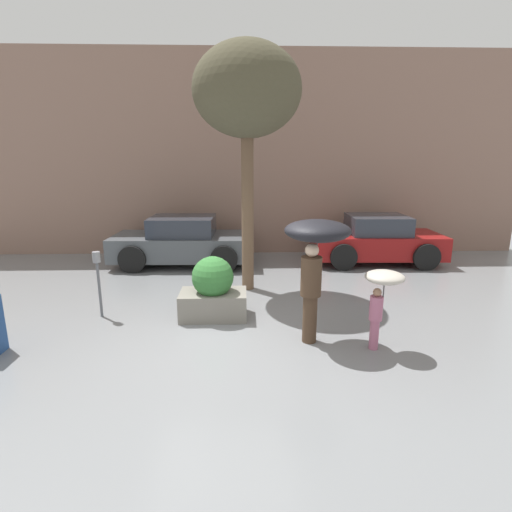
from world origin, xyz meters
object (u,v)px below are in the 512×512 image
planter_box (213,291)px  person_child (382,289)px  person_adult (316,246)px  parked_car_near (183,242)px  street_tree (247,93)px  parked_car_far (376,241)px  parking_meter (98,270)px

planter_box → person_child: size_ratio=0.97×
person_adult → parked_car_near: size_ratio=0.51×
street_tree → planter_box: bearing=-111.7°
parked_car_near → parked_car_far: bearing=-87.9°
planter_box → parked_car_far: bearing=42.4°
parking_meter → parked_car_near: bearing=75.3°
person_adult → parked_car_near: 5.74m
parking_meter → planter_box: bearing=-2.4°
person_adult → parked_car_far: person_adult is taller
person_adult → parked_car_far: size_ratio=0.55×
person_child → parked_car_far: bearing=85.3°
parked_car_near → parking_meter: bearing=166.8°
parked_car_near → parking_meter: parked_car_near is taller
parked_car_near → parked_car_far: size_ratio=1.08×
parked_car_near → parked_car_far: same height
parked_car_far → parking_meter: bearing=122.8°
person_adult → parked_car_near: (-2.81, 4.92, -0.96)m
person_child → street_tree: bearing=135.9°
person_child → parked_car_far: (1.70, 5.36, -0.36)m
person_child → street_tree: size_ratio=0.24×
person_child → parked_car_far: size_ratio=0.35×
parked_car_far → parking_meter: size_ratio=2.87×
parked_car_near → planter_box: bearing=-162.7°
person_adult → parking_meter: (-3.82, 1.09, -0.68)m
person_child → parked_car_far: 5.64m
person_child → parking_meter: 5.00m
parked_car_far → parking_meter: (-6.47, -3.89, 0.28)m
planter_box → street_tree: 4.10m
person_adult → street_tree: 3.89m
planter_box → person_adult: 2.24m
parked_car_far → person_child: bearing=164.3°
parked_car_near → street_tree: size_ratio=0.74×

